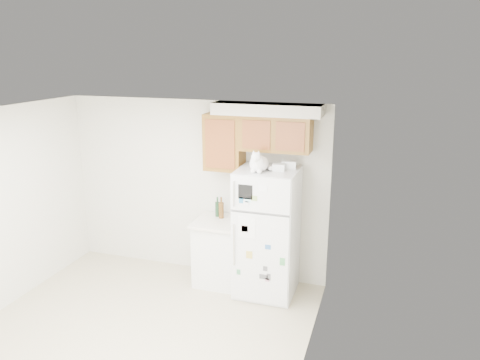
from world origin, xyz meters
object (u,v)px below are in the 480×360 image
at_px(storage_box_front, 279,167).
at_px(bottle_green, 217,207).
at_px(base_counter, 219,251).
at_px(storage_box_back, 289,165).
at_px(cat, 259,163).
at_px(bottle_amber, 221,208).
at_px(refrigerator, 267,233).

distance_m(storage_box_front, bottle_green, 1.16).
xyz_separation_m(base_counter, storage_box_back, (0.93, 0.06, 1.29)).
bearing_deg(storage_box_front, cat, -157.39).
bearing_deg(bottle_amber, storage_box_back, -2.03).
bearing_deg(bottle_green, storage_box_back, -4.78).
relative_size(base_counter, storage_box_front, 6.13).
xyz_separation_m(storage_box_front, bottle_amber, (-0.83, 0.18, -0.67)).
xyz_separation_m(base_counter, bottle_amber, (-0.00, 0.09, 0.61)).
relative_size(refrigerator, base_counter, 1.85).
height_order(cat, bottle_amber, cat).
xyz_separation_m(refrigerator, base_counter, (-0.69, 0.07, -0.39)).
bearing_deg(cat, bottle_green, 152.71).
distance_m(storage_box_front, bottle_amber, 1.09).
bearing_deg(base_counter, bottle_amber, 90.14).
bearing_deg(base_counter, storage_box_front, -6.21).
height_order(storage_box_back, bottle_amber, storage_box_back).
bearing_deg(bottle_amber, cat, -26.33).
xyz_separation_m(base_counter, cat, (0.60, -0.21, 1.35)).
height_order(refrigerator, bottle_green, refrigerator).
bearing_deg(cat, storage_box_back, 39.32).
distance_m(refrigerator, storage_box_front, 0.91).
bearing_deg(bottle_amber, bottle_green, 145.45).
height_order(cat, bottle_green, cat).
xyz_separation_m(cat, bottle_amber, (-0.60, 0.30, -0.74)).
xyz_separation_m(base_counter, storage_box_front, (0.83, -0.09, 1.28)).
distance_m(storage_box_back, bottle_green, 1.22).
xyz_separation_m(storage_box_front, bottle_green, (-0.91, 0.23, -0.69)).
distance_m(cat, storage_box_front, 0.27).
bearing_deg(storage_box_back, bottle_amber, 170.92).
xyz_separation_m(storage_box_back, bottle_green, (-1.00, 0.08, -0.69)).
relative_size(refrigerator, bottle_amber, 5.64).
bearing_deg(storage_box_back, storage_box_front, -128.99).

